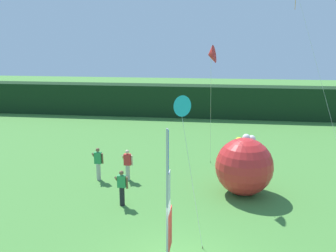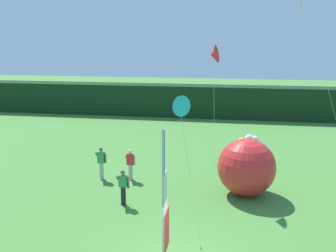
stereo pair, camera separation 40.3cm
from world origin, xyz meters
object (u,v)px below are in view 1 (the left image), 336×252
object	(u,v)px
person_mid_field	(98,163)
inflatable_balloon	(244,166)
banner_flag	(169,210)
person_far_left	(128,164)
kite_orange_diamond_0	(301,7)
kite_cyan_delta_2	(180,106)
kite_red_delta_3	(211,55)
person_near_banner	(122,187)

from	to	relation	value
person_mid_field	inflatable_balloon	size ratio (longest dim) A/B	0.61
banner_flag	person_far_left	bearing A→B (deg)	111.97
person_mid_field	kite_orange_diamond_0	bearing A→B (deg)	19.71
kite_orange_diamond_0	kite_cyan_delta_2	size ratio (longest dim) A/B	1.91
kite_red_delta_3	person_near_banner	bearing A→B (deg)	-141.61
kite_red_delta_3	kite_cyan_delta_2	bearing A→B (deg)	-99.83
person_near_banner	kite_red_delta_3	world-z (taller)	kite_red_delta_3
inflatable_balloon	kite_orange_diamond_0	world-z (taller)	kite_orange_diamond_0
kite_cyan_delta_2	kite_orange_diamond_0	bearing A→B (deg)	58.00
inflatable_balloon	kite_red_delta_3	size ratio (longest dim) A/B	0.41
person_far_left	kite_red_delta_3	xyz separation A→B (m)	(4.11, -0.13, 5.52)
person_near_banner	kite_red_delta_3	bearing A→B (deg)	38.39
person_mid_field	kite_cyan_delta_2	bearing A→B (deg)	-46.67
person_near_banner	inflatable_balloon	xyz separation A→B (m)	(5.30, 2.01, 0.50)
inflatable_balloon	kite_red_delta_3	bearing A→B (deg)	152.73
inflatable_balloon	person_near_banner	bearing A→B (deg)	-159.21
person_near_banner	kite_red_delta_3	size ratio (longest dim) A/B	0.23
person_mid_field	kite_orange_diamond_0	world-z (taller)	kite_orange_diamond_0
person_far_left	inflatable_balloon	bearing A→B (deg)	-9.73
kite_orange_diamond_0	kite_cyan_delta_2	world-z (taller)	kite_orange_diamond_0
person_near_banner	inflatable_balloon	world-z (taller)	inflatable_balloon
banner_flag	kite_red_delta_3	distance (m)	8.85
banner_flag	kite_orange_diamond_0	world-z (taller)	kite_orange_diamond_0
person_mid_field	kite_cyan_delta_2	xyz separation A→B (m)	(4.72, -5.01, 3.93)
person_far_left	kite_orange_diamond_0	size ratio (longest dim) A/B	0.16
person_near_banner	kite_cyan_delta_2	xyz separation A→B (m)	(2.75, -2.20, 3.99)
person_mid_field	kite_red_delta_3	distance (m)	7.82
kite_orange_diamond_0	kite_cyan_delta_2	bearing A→B (deg)	-122.00
banner_flag	kite_cyan_delta_2	xyz separation A→B (m)	(0.03, 2.73, 2.56)
inflatable_balloon	kite_orange_diamond_0	size ratio (longest dim) A/B	0.28
person_far_left	kite_orange_diamond_0	distance (m)	12.16
person_far_left	person_mid_field	bearing A→B (deg)	-172.64
person_near_banner	person_far_left	size ratio (longest dim) A/B	0.99
banner_flag	person_far_left	distance (m)	8.66
person_mid_field	banner_flag	bearing A→B (deg)	-58.78
inflatable_balloon	kite_orange_diamond_0	distance (m)	9.05
kite_orange_diamond_0	kite_cyan_delta_2	xyz separation A→B (m)	(-5.39, -8.63, -3.87)
inflatable_balloon	kite_cyan_delta_2	xyz separation A→B (m)	(-2.55, -4.21, 3.49)
person_near_banner	kite_orange_diamond_0	size ratio (longest dim) A/B	0.16
banner_flag	person_far_left	xyz separation A→B (m)	(-3.20, 7.92, -1.43)
person_mid_field	person_far_left	bearing A→B (deg)	7.36
kite_cyan_delta_2	banner_flag	bearing A→B (deg)	-90.73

